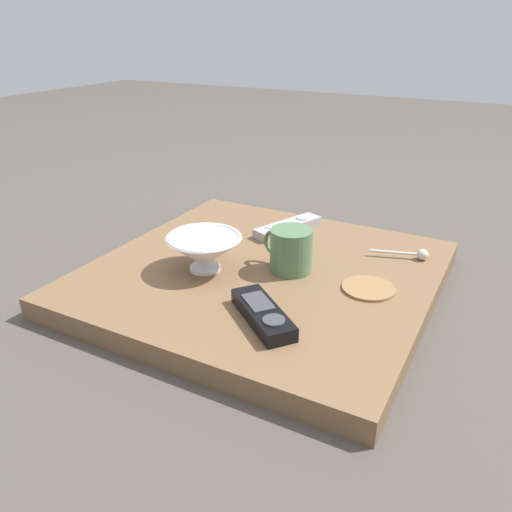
{
  "coord_description": "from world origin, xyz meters",
  "views": [
    {
      "loc": [
        -0.83,
        -0.43,
        0.5
      ],
      "look_at": [
        0.01,
        0.02,
        0.06
      ],
      "focal_mm": 35.79,
      "sensor_mm": 36.0,
      "label": 1
    }
  ],
  "objects": [
    {
      "name": "ground_plane",
      "position": [
        0.0,
        0.0,
        0.0
      ],
      "size": [
        6.0,
        6.0,
        0.0
      ],
      "primitive_type": "plane",
      "color": "#47423D"
    },
    {
      "name": "coffee_mug",
      "position": [
        0.02,
        -0.05,
        0.09
      ],
      "size": [
        0.08,
        0.11,
        0.09
      ],
      "color": "#4C724C",
      "rests_on": "table"
    },
    {
      "name": "table",
      "position": [
        0.0,
        0.0,
        0.02
      ],
      "size": [
        0.65,
        0.66,
        0.04
      ],
      "color": "brown",
      "rests_on": "ground"
    },
    {
      "name": "teaspoon",
      "position": [
        0.19,
        -0.27,
        0.06
      ],
      "size": [
        0.05,
        0.12,
        0.02
      ],
      "color": "silver",
      "rests_on": "table"
    },
    {
      "name": "tv_remote_near",
      "position": [
        -0.18,
        -0.09,
        0.06
      ],
      "size": [
        0.14,
        0.16,
        0.03
      ],
      "color": "black",
      "rests_on": "table"
    },
    {
      "name": "drink_coaster",
      "position": [
        0.01,
        -0.22,
        0.05
      ],
      "size": [
        0.1,
        0.1,
        0.01
      ],
      "color": "olive",
      "rests_on": "table"
    },
    {
      "name": "cereal_bowl",
      "position": [
        -0.06,
        0.1,
        0.09
      ],
      "size": [
        0.15,
        0.15,
        0.07
      ],
      "color": "silver",
      "rests_on": "table"
    },
    {
      "name": "tv_remote_far",
      "position": [
        0.2,
        0.04,
        0.05
      ],
      "size": [
        0.19,
        0.11,
        0.02
      ],
      "color": "#9E9EA3",
      "rests_on": "table"
    }
  ]
}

